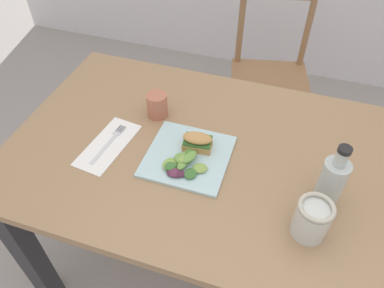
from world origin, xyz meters
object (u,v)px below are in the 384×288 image
(fork_on_napkin, at_px, (111,141))
(mason_jar_iced_tea, at_px, (311,220))
(dining_table, at_px, (200,177))
(chair_wooden_far, at_px, (269,77))
(plate_lunch, at_px, (188,156))
(cup_extra_side, at_px, (157,105))
(bottle_cold_brew, at_px, (330,184))
(sandwich_half_front, at_px, (197,141))

(fork_on_napkin, xyz_separation_m, mason_jar_iced_tea, (0.64, -0.14, 0.05))
(dining_table, relative_size, chair_wooden_far, 1.41)
(dining_table, relative_size, plate_lunch, 4.87)
(fork_on_napkin, height_order, cup_extra_side, cup_extra_side)
(chair_wooden_far, distance_m, cup_extra_side, 0.90)
(dining_table, bearing_deg, bottle_cold_brew, -11.71)
(chair_wooden_far, xyz_separation_m, sandwich_half_front, (-0.12, -0.89, 0.33))
(plate_lunch, distance_m, mason_jar_iced_tea, 0.41)
(plate_lunch, height_order, sandwich_half_front, sandwich_half_front)
(plate_lunch, height_order, bottle_cold_brew, bottle_cold_brew)
(fork_on_napkin, height_order, bottle_cold_brew, bottle_cold_brew)
(fork_on_napkin, bearing_deg, plate_lunch, 3.16)
(chair_wooden_far, bearing_deg, cup_extra_side, -111.21)
(cup_extra_side, bearing_deg, sandwich_half_front, -33.33)
(chair_wooden_far, bearing_deg, fork_on_napkin, -112.59)
(dining_table, height_order, cup_extra_side, cup_extra_side)
(plate_lunch, distance_m, bottle_cold_brew, 0.42)
(dining_table, relative_size, mason_jar_iced_tea, 10.74)
(sandwich_half_front, bearing_deg, fork_on_napkin, -169.10)
(fork_on_napkin, bearing_deg, cup_extra_side, 61.58)
(bottle_cold_brew, bearing_deg, chair_wooden_far, 105.84)
(sandwich_half_front, relative_size, cup_extra_side, 1.12)
(chair_wooden_far, bearing_deg, dining_table, -96.92)
(plate_lunch, bearing_deg, mason_jar_iced_tea, -21.75)
(fork_on_napkin, bearing_deg, dining_table, 11.34)
(mason_jar_iced_tea, height_order, cup_extra_side, mason_jar_iced_tea)
(cup_extra_side, bearing_deg, fork_on_napkin, -118.42)
(fork_on_napkin, distance_m, bottle_cold_brew, 0.67)
(chair_wooden_far, height_order, mason_jar_iced_tea, chair_wooden_far)
(fork_on_napkin, bearing_deg, sandwich_half_front, 10.90)
(sandwich_half_front, bearing_deg, mason_jar_iced_tea, -27.78)
(cup_extra_side, bearing_deg, plate_lunch, -44.04)
(chair_wooden_far, relative_size, sandwich_half_front, 9.09)
(dining_table, height_order, chair_wooden_far, chair_wooden_far)
(plate_lunch, xyz_separation_m, cup_extra_side, (-0.16, 0.16, 0.04))
(dining_table, xyz_separation_m, chair_wooden_far, (0.11, 0.89, -0.16))
(sandwich_half_front, bearing_deg, bottle_cold_brew, -10.81)
(sandwich_half_front, height_order, bottle_cold_brew, bottle_cold_brew)
(sandwich_half_front, height_order, cup_extra_side, cup_extra_side)
(chair_wooden_far, bearing_deg, bottle_cold_brew, -74.16)
(chair_wooden_far, bearing_deg, mason_jar_iced_tea, -77.43)
(dining_table, height_order, sandwich_half_front, sandwich_half_front)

